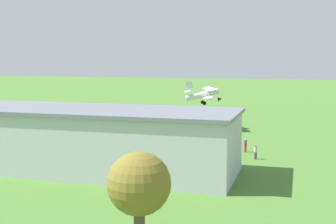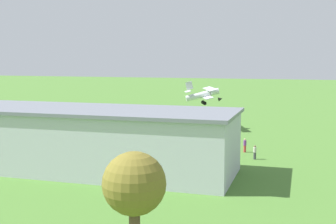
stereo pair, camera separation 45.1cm
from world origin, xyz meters
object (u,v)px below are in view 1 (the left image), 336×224
at_px(person_crossing_taxiway, 245,145).
at_px(tree_near_perimeter_road, 139,185).
at_px(person_watching_takeoff, 256,152).
at_px(biplane, 204,94).
at_px(hangar, 69,138).

distance_m(person_crossing_taxiway, tree_near_perimeter_road, 33.44).
bearing_deg(person_watching_takeoff, tree_near_perimeter_road, 84.07).
height_order(biplane, tree_near_perimeter_road, biplane).
relative_size(hangar, person_watching_takeoff, 21.83).
height_order(person_crossing_taxiway, tree_near_perimeter_road, tree_near_perimeter_road).
xyz_separation_m(hangar, person_watching_takeoff, (-18.64, -10.94, -2.51)).
distance_m(biplane, person_crossing_taxiway, 20.70).
bearing_deg(biplane, tree_near_perimeter_road, 99.47).
height_order(person_watching_takeoff, person_crossing_taxiway, person_crossing_taxiway).
distance_m(hangar, person_watching_takeoff, 21.76).
bearing_deg(biplane, hangar, 77.55).
relative_size(hangar, tree_near_perimeter_road, 5.63).
bearing_deg(person_crossing_taxiway, biplane, -60.89).
distance_m(hangar, person_crossing_taxiway, 22.49).
height_order(person_watching_takeoff, tree_near_perimeter_road, tree_near_perimeter_road).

